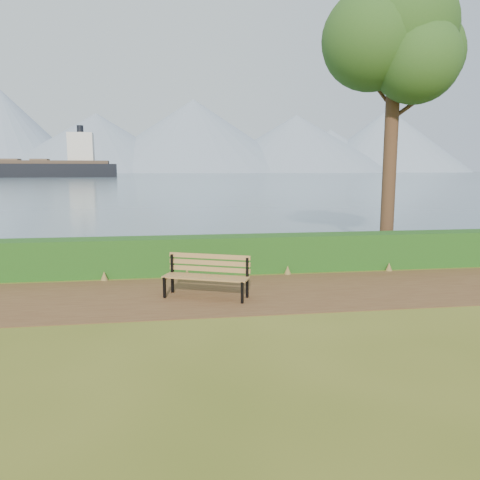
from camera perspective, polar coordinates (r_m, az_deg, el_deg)
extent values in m
plane|color=#4E5919|center=(10.45, 0.03, -6.98)|extent=(140.00, 140.00, 0.00)
cube|color=#55341D|center=(10.74, -0.20, -6.52)|extent=(40.00, 3.40, 0.01)
cube|color=#194614|center=(12.86, -1.68, -1.73)|extent=(32.00, 0.85, 1.00)
cube|color=#486074|center=(269.98, -8.25, 7.96)|extent=(700.00, 510.00, 0.00)
cone|color=gray|center=(409.71, -17.02, 11.24)|extent=(160.00, 160.00, 48.00)
cone|color=gray|center=(416.47, -5.64, 12.48)|extent=(190.00, 190.00, 62.00)
cone|color=gray|center=(425.43, 6.86, 11.57)|extent=(170.00, 170.00, 50.00)
cone|color=gray|center=(466.53, 17.48, 11.47)|extent=(150.00, 150.00, 58.00)
cone|color=gray|center=(440.28, -9.75, 10.43)|extent=(120.00, 120.00, 35.00)
cone|color=gray|center=(460.90, 10.90, 10.63)|extent=(130.00, 130.00, 40.00)
cube|color=black|center=(10.44, -9.19, -5.77)|extent=(0.07, 0.08, 0.47)
cube|color=black|center=(10.81, -8.25, -4.09)|extent=(0.07, 0.08, 0.90)
cube|color=black|center=(10.60, -8.72, -4.40)|extent=(0.26, 0.52, 0.05)
cube|color=black|center=(9.90, 0.27, -6.46)|extent=(0.07, 0.08, 0.47)
cube|color=black|center=(10.28, 0.89, -4.66)|extent=(0.07, 0.08, 0.90)
cube|color=black|center=(10.06, 0.59, -5.01)|extent=(0.26, 0.52, 0.05)
cube|color=#926238|center=(10.11, -4.55, -4.79)|extent=(1.78, 0.81, 0.04)
cube|color=#926238|center=(10.23, -4.31, -4.62)|extent=(1.78, 0.81, 0.04)
cube|color=#926238|center=(10.35, -4.08, -4.46)|extent=(1.78, 0.81, 0.04)
cube|color=#926238|center=(10.48, -3.85, -4.30)|extent=(1.78, 0.81, 0.04)
cube|color=#926238|center=(10.51, -3.75, -3.56)|extent=(1.76, 0.77, 0.11)
cube|color=#926238|center=(10.48, -3.76, -2.78)|extent=(1.76, 0.77, 0.11)
cube|color=#926238|center=(10.45, -3.77, -1.99)|extent=(1.76, 0.77, 0.11)
cylinder|color=#3C2918|center=(15.92, 17.93, 12.02)|extent=(0.43, 0.43, 7.73)
sphere|color=#1D4818|center=(16.45, 18.50, 23.27)|extent=(3.65, 3.65, 3.65)
sphere|color=#1D4818|center=(17.00, 21.01, 20.42)|extent=(2.79, 2.79, 2.79)
sphere|color=#1D4818|center=(15.82, 15.76, 22.39)|extent=(3.01, 3.01, 3.01)
sphere|color=#1D4818|center=(15.69, 20.70, 19.87)|extent=(2.58, 2.58, 2.58)
sphere|color=#1D4818|center=(17.00, 16.12, 24.76)|extent=(2.36, 2.36, 2.36)
cylinder|color=#3C2918|center=(16.22, 19.66, 14.92)|extent=(1.13, 0.13, 0.84)
cylinder|color=#3C2918|center=(15.99, 16.55, 17.10)|extent=(0.87, 0.41, 0.77)
cube|color=black|center=(176.08, -25.37, 7.35)|extent=(64.63, 14.91, 6.40)
cube|color=#47372A|center=(176.09, -25.45, 8.57)|extent=(59.44, 13.52, 1.10)
cube|color=silver|center=(173.03, -18.81, 10.59)|extent=(8.79, 8.15, 10.06)
cylinder|color=black|center=(173.38, -18.91, 12.56)|extent=(2.20, 2.20, 3.20)
cube|color=brown|center=(176.58, -26.17, 8.76)|extent=(5.93, 6.44, 0.73)
cube|color=brown|center=(174.76, -23.21, 8.95)|extent=(5.93, 6.44, 0.73)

